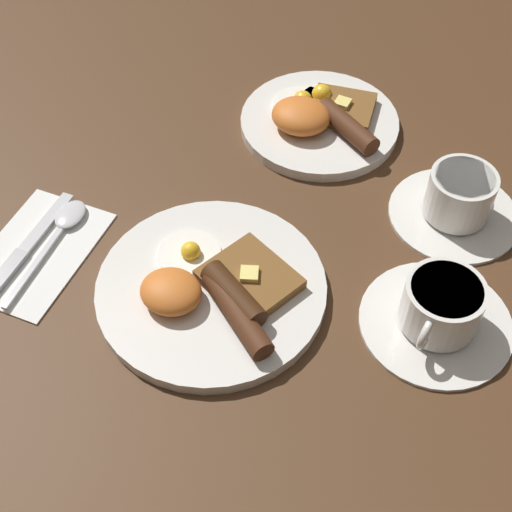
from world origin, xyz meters
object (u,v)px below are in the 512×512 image
at_px(breakfast_plate_near, 213,289).
at_px(knife, 22,252).
at_px(teacup_far, 458,200).
at_px(breakfast_plate_far, 319,119).
at_px(teacup_near, 440,311).
at_px(spoon, 63,225).

bearing_deg(breakfast_plate_near, knife, -170.70).
bearing_deg(teacup_far, breakfast_plate_far, 157.50).
bearing_deg(teacup_far, teacup_near, -83.04).
relative_size(breakfast_plate_far, teacup_far, 1.35).
xyz_separation_m(breakfast_plate_near, breakfast_plate_far, (0.01, 0.32, 0.00)).
bearing_deg(teacup_near, breakfast_plate_near, -165.40).
xyz_separation_m(breakfast_plate_near, spoon, (-0.21, 0.02, -0.00)).
bearing_deg(teacup_far, breakfast_plate_near, -133.52).
distance_m(breakfast_plate_near, knife, 0.23).
relative_size(teacup_near, knife, 0.92).
relative_size(teacup_near, teacup_far, 1.05).
relative_size(breakfast_plate_near, spoon, 1.50).
height_order(breakfast_plate_near, breakfast_plate_far, breakfast_plate_far).
xyz_separation_m(breakfast_plate_near, teacup_near, (0.24, 0.06, 0.01)).
distance_m(breakfast_plate_far, teacup_far, 0.23).
distance_m(teacup_near, spoon, 0.45).
height_order(breakfast_plate_near, teacup_near, teacup_near).
bearing_deg(breakfast_plate_far, spoon, -125.82).
relative_size(breakfast_plate_near, knife, 1.43).
bearing_deg(spoon, knife, 155.36).
height_order(teacup_near, spoon, teacup_near).
xyz_separation_m(breakfast_plate_far, knife, (-0.24, -0.36, -0.01)).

